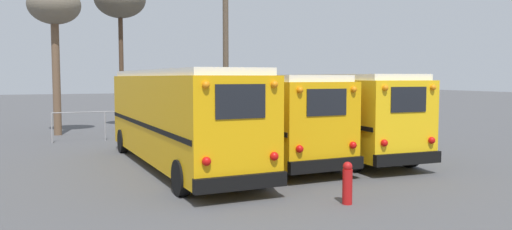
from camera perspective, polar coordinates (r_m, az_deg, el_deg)
ground_plane at (r=18.51m, az=0.38°, el=-5.15°), size 160.00×160.00×0.00m
school_bus_0 at (r=17.05m, az=-8.96°, el=0.02°), size 3.01×11.02×3.30m
school_bus_1 at (r=18.77m, az=-0.19°, el=0.19°), size 3.03×10.11×3.12m
school_bus_2 at (r=20.34m, az=7.74°, el=0.57°), size 2.60×10.78×3.15m
utility_pole at (r=30.68m, az=-3.48°, el=7.64°), size 1.80×0.35×9.43m
bare_tree_0 at (r=30.55m, az=-15.28°, el=12.50°), size 2.93×2.93×8.67m
bare_tree_1 at (r=28.43m, az=-22.06°, el=11.11°), size 2.67×2.67×7.80m
fence_line at (r=25.92m, az=-6.37°, el=-0.28°), size 14.30×0.06×1.42m
fire_hydrant at (r=12.27m, az=10.40°, el=-7.63°), size 0.24×0.24×1.03m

